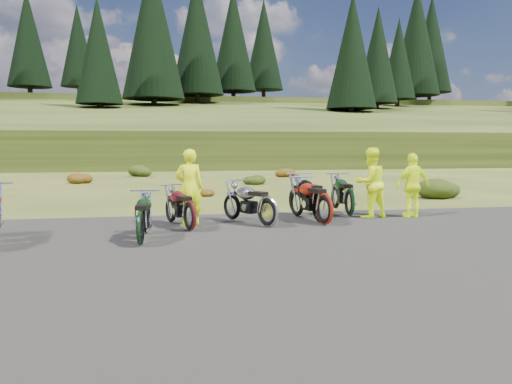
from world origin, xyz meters
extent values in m
plane|color=#3A4416|center=(0.00, 0.00, 0.00)|extent=(300.00, 300.00, 0.00)
cube|color=black|center=(0.00, -2.00, 0.00)|extent=(20.00, 12.00, 0.04)
cube|color=#263612|center=(0.00, 110.00, 0.00)|extent=(300.00, 90.00, 9.17)
cylinder|color=black|center=(-21.00, 69.00, 9.48)|extent=(0.70, 0.70, 2.20)
cone|color=black|center=(-21.00, 69.00, 17.38)|extent=(6.16, 6.16, 14.00)
cylinder|color=black|center=(-15.00, 75.00, 10.27)|extent=(0.70, 0.70, 2.20)
cone|color=black|center=(-15.00, 75.00, 17.67)|extent=(5.72, 5.72, 13.00)
cylinder|color=black|center=(-9.00, 50.00, 5.69)|extent=(0.70, 0.70, 2.20)
cone|color=black|center=(-9.00, 50.00, 12.59)|extent=(5.28, 5.28, 12.00)
cylinder|color=black|center=(-3.00, 56.00, 6.88)|extent=(0.70, 0.70, 2.20)
cone|color=black|center=(-3.00, 56.00, 16.78)|extent=(7.92, 7.92, 18.00)
cylinder|color=black|center=(3.00, 62.00, 8.08)|extent=(0.70, 0.70, 2.20)
cone|color=black|center=(3.00, 62.00, 17.48)|extent=(7.48, 7.48, 17.00)
cylinder|color=black|center=(9.00, 68.00, 9.28)|extent=(0.70, 0.70, 2.20)
cone|color=black|center=(9.00, 68.00, 18.18)|extent=(7.04, 7.04, 16.00)
cylinder|color=black|center=(15.00, 74.00, 10.27)|extent=(0.70, 0.70, 2.20)
cone|color=black|center=(15.00, 74.00, 18.67)|extent=(6.60, 6.60, 15.00)
cylinder|color=black|center=(21.00, 49.00, 5.49)|extent=(0.70, 0.70, 2.20)
cone|color=black|center=(21.00, 49.00, 13.39)|extent=(6.16, 6.16, 14.00)
cylinder|color=black|center=(27.00, 55.00, 6.68)|extent=(0.70, 0.70, 2.20)
cone|color=black|center=(27.00, 55.00, 14.08)|extent=(5.72, 5.72, 13.00)
cylinder|color=black|center=(33.00, 61.00, 7.88)|extent=(0.70, 0.70, 2.20)
cone|color=black|center=(33.00, 61.00, 14.78)|extent=(5.28, 5.28, 12.00)
cylinder|color=black|center=(39.00, 67.00, 9.08)|extent=(0.70, 0.70, 2.20)
cone|color=black|center=(39.00, 67.00, 18.98)|extent=(7.92, 7.92, 18.00)
cylinder|color=black|center=(45.00, 73.00, 10.27)|extent=(0.70, 0.70, 2.20)
cone|color=black|center=(45.00, 73.00, 19.67)|extent=(7.48, 7.48, 17.00)
ellipsoid|color=#682C0D|center=(-6.20, 16.60, 0.38)|extent=(1.30, 1.30, 0.77)
ellipsoid|color=#21330C|center=(-3.30, 21.90, 0.46)|extent=(1.56, 1.56, 0.92)
ellipsoid|color=#682C0D|center=(-0.40, 9.20, 0.23)|extent=(0.77, 0.77, 0.45)
ellipsoid|color=#21330C|center=(2.50, 14.50, 0.31)|extent=(1.03, 1.03, 0.61)
ellipsoid|color=#682C0D|center=(5.40, 19.80, 0.38)|extent=(1.30, 1.30, 0.77)
ellipsoid|color=#21330C|center=(8.30, 7.10, 0.46)|extent=(1.56, 1.56, 0.92)
ellipsoid|color=#682C0D|center=(11.20, 12.40, 0.23)|extent=(0.77, 0.77, 0.45)
imported|color=#DCF50C|center=(-1.33, 2.17, 0.94)|extent=(0.70, 0.47, 1.88)
imported|color=#DCF50C|center=(3.55, 2.58, 0.95)|extent=(1.07, 0.92, 1.90)
imported|color=#DCF50C|center=(4.74, 2.48, 0.88)|extent=(1.08, 0.57, 1.75)
camera|label=1|loc=(-1.94, -10.06, 2.02)|focal=35.00mm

